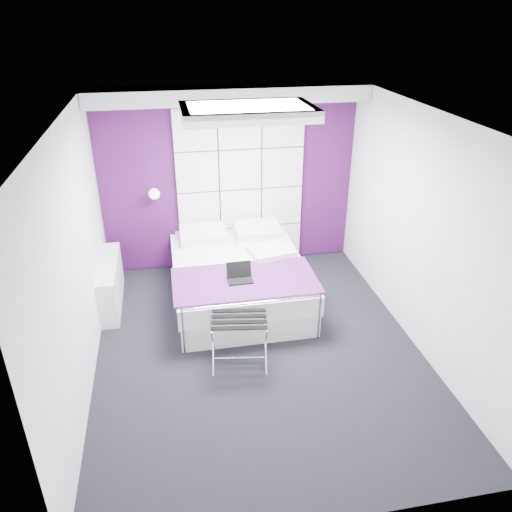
{
  "coord_description": "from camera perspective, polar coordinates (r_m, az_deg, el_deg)",
  "views": [
    {
      "loc": [
        -0.88,
        -4.52,
        3.53
      ],
      "look_at": [
        0.04,
        0.35,
        1.01
      ],
      "focal_mm": 35.0,
      "sensor_mm": 36.0,
      "label": 1
    }
  ],
  "objects": [
    {
      "name": "nightstand",
      "position": [
        7.19,
        -7.4,
        2.25
      ],
      "size": [
        0.45,
        0.35,
        0.05
      ],
      "primitive_type": "cube",
      "color": "silver",
      "rests_on": "wall_back"
    },
    {
      "name": "wall_right",
      "position": [
        5.7,
        18.37,
        2.51
      ],
      "size": [
        0.0,
        4.4,
        4.4
      ],
      "primitive_type": "plane",
      "rotation": [
        1.57,
        0.0,
        -1.57
      ],
      "color": "silver",
      "rests_on": "floor"
    },
    {
      "name": "accent_wall",
      "position": [
        7.12,
        -3.08,
        8.69
      ],
      "size": [
        3.58,
        0.02,
        2.58
      ],
      "primitive_type": "cube",
      "color": "#410F44",
      "rests_on": "wall_back"
    },
    {
      "name": "skylight",
      "position": [
        5.28,
        -0.95,
        16.28
      ],
      "size": [
        1.36,
        0.86,
        0.12
      ],
      "primitive_type": null,
      "color": "white",
      "rests_on": "ceiling"
    },
    {
      "name": "luggage_rack",
      "position": [
        5.43,
        -1.91,
        -9.68
      ],
      "size": [
        0.58,
        0.43,
        0.58
      ],
      "rotation": [
        0.0,
        0.0,
        -0.15
      ],
      "color": "silver",
      "rests_on": "floor"
    },
    {
      "name": "ceiling",
      "position": [
        4.69,
        0.34,
        15.54
      ],
      "size": [
        4.4,
        4.4,
        0.0
      ],
      "primitive_type": "plane",
      "rotation": [
        3.14,
        0.0,
        0.0
      ],
      "color": "white",
      "rests_on": "wall_back"
    },
    {
      "name": "wall_left",
      "position": [
        5.12,
        -19.89,
        -0.58
      ],
      "size": [
        0.0,
        4.4,
        4.4
      ],
      "primitive_type": "plane",
      "rotation": [
        1.57,
        0.0,
        1.57
      ],
      "color": "silver",
      "rests_on": "floor"
    },
    {
      "name": "bed",
      "position": [
        6.53,
        -2.01,
        -2.6
      ],
      "size": [
        1.72,
        2.07,
        0.73
      ],
      "color": "silver",
      "rests_on": "floor"
    },
    {
      "name": "soffit",
      "position": [
        6.61,
        -3.04,
        17.97
      ],
      "size": [
        3.58,
        0.5,
        0.2
      ],
      "primitive_type": "cube",
      "color": "silver",
      "rests_on": "wall_back"
    },
    {
      "name": "laptop",
      "position": [
        5.93,
        -1.9,
        -2.24
      ],
      "size": [
        0.3,
        0.21,
        0.21
      ],
      "rotation": [
        0.0,
        0.0,
        0.01
      ],
      "color": "black",
      "rests_on": "bed"
    },
    {
      "name": "wall_lamp",
      "position": [
        6.97,
        -11.56,
        7.07
      ],
      "size": [
        0.15,
        0.15,
        0.15
      ],
      "primitive_type": "sphere",
      "color": "white",
      "rests_on": "wall_back"
    },
    {
      "name": "floor",
      "position": [
        5.8,
        0.27,
        -10.53
      ],
      "size": [
        4.4,
        4.4,
        0.0
      ],
      "primitive_type": "plane",
      "color": "black",
      "rests_on": "ground"
    },
    {
      "name": "headboard",
      "position": [
        7.14,
        -1.79,
        7.65
      ],
      "size": [
        1.8,
        0.08,
        2.3
      ],
      "primitive_type": null,
      "color": "white",
      "rests_on": "wall_back"
    },
    {
      "name": "wall_back",
      "position": [
        7.13,
        -3.09,
        8.71
      ],
      "size": [
        3.6,
        0.0,
        3.6
      ],
      "primitive_type": "plane",
      "rotation": [
        1.57,
        0.0,
        0.0
      ],
      "color": "silver",
      "rests_on": "floor"
    },
    {
      "name": "radiator",
      "position": [
        6.7,
        -16.26,
        -3.03
      ],
      "size": [
        0.22,
        1.2,
        0.6
      ],
      "primitive_type": "cube",
      "color": "silver",
      "rests_on": "floor"
    }
  ]
}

